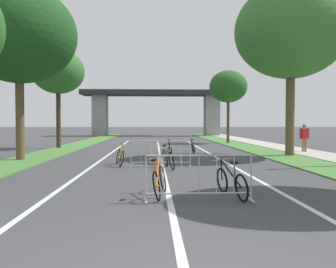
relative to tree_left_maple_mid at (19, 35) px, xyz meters
name	(u,v)px	position (x,y,z in m)	size (l,w,h in m)	color
grass_verge_left	(72,147)	(0.29, 9.20, -5.79)	(2.21, 54.56, 0.05)	#477A38
grass_verge_right	(243,146)	(12.82, 9.20, -5.79)	(2.21, 54.56, 0.05)	#477A38
sidewalk_path_right	(274,146)	(15.08, 9.20, -5.77)	(2.31, 54.56, 0.08)	#ADA89E
lane_stripe_center	(160,155)	(6.56, 2.66, -5.81)	(0.14, 31.56, 0.01)	silver
lane_stripe_right_lane	(212,155)	(9.39, 2.66, -5.81)	(0.14, 31.56, 0.01)	silver
lane_stripe_left_lane	(108,155)	(3.72, 2.66, -5.81)	(0.14, 31.56, 0.01)	silver
overpass_bridge	(156,104)	(6.56, 31.97, -1.48)	(20.06, 4.18, 6.13)	#2D2D30
tree_left_maple_mid	(19,35)	(0.00, 0.00, 0.00)	(5.26, 5.26, 8.07)	brown
tree_left_oak_near	(58,72)	(-0.35, 8.04, -0.55)	(3.60, 3.60, 6.82)	#3D2D1E
tree_right_pine_far	(291,31)	(13.39, 1.74, 0.74)	(5.86, 5.86, 9.07)	brown
tree_right_cypress_far	(228,87)	(12.61, 13.72, -0.96)	(3.24, 3.24, 6.26)	#4C3823
crowd_barrier_nearest	(199,178)	(7.21, -8.93, -5.29)	(2.43, 0.47, 1.05)	#ADADB2
crowd_barrier_second	(160,154)	(6.47, -2.63, -5.29)	(2.43, 0.44, 1.05)	#ADADB2
crowd_barrier_third	(171,144)	(7.22, 3.68, -5.29)	(2.43, 0.46, 1.05)	#ADADB2
bicycle_yellow_0	(120,157)	(4.82, -2.10, -5.44)	(0.73, 1.70, 0.93)	black
bicycle_red_1	(170,147)	(7.16, 4.19, -5.46)	(0.49, 1.68, 0.95)	black
bicycle_teal_2	(193,148)	(8.44, 3.34, -5.46)	(0.65, 1.71, 0.85)	black
bicycle_orange_3	(159,180)	(6.33, -8.34, -5.43)	(0.50, 1.74, 0.94)	black
bicycle_black_4	(231,182)	(8.02, -8.53, -5.46)	(0.66, 1.71, 0.89)	black
bicycle_green_5	(168,159)	(6.75, -3.12, -5.43)	(0.51, 1.73, 0.93)	black
pedestrian_strolling	(304,135)	(14.98, 3.63, -4.78)	(0.59, 0.40, 1.69)	olive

